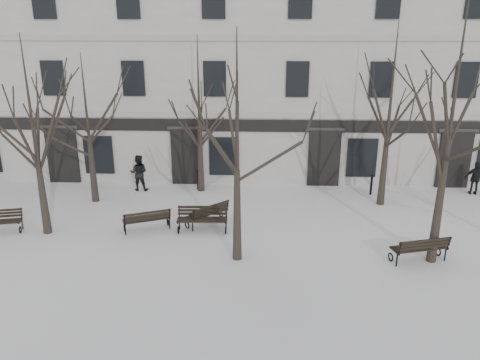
# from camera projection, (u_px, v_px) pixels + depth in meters

# --- Properties ---
(ground) EXTENTS (100.00, 100.00, 0.00)m
(ground) POSITION_uv_depth(u_px,v_px,m) (252.00, 256.00, 16.82)
(ground) COLOR white
(ground) RESTS_ON ground
(building) EXTENTS (40.40, 10.20, 11.40)m
(building) POSITION_uv_depth(u_px,v_px,m) (257.00, 67.00, 27.33)
(building) COLOR #BDB7AE
(building) RESTS_ON ground
(tree_0) EXTENTS (5.37, 5.37, 7.68)m
(tree_0) POSITION_uv_depth(u_px,v_px,m) (31.00, 114.00, 17.20)
(tree_0) COLOR black
(tree_0) RESTS_ON ground
(tree_1) EXTENTS (5.52, 5.52, 7.88)m
(tree_1) POSITION_uv_depth(u_px,v_px,m) (237.00, 122.00, 15.10)
(tree_1) COLOR black
(tree_1) RESTS_ON ground
(tree_2) EXTENTS (6.40, 6.40, 9.14)m
(tree_2) POSITION_uv_depth(u_px,v_px,m) (454.00, 99.00, 14.68)
(tree_2) COLOR black
(tree_2) RESTS_ON ground
(tree_4) EXTENTS (4.76, 4.76, 6.80)m
(tree_4) POSITION_uv_depth(u_px,v_px,m) (86.00, 112.00, 20.71)
(tree_4) COLOR black
(tree_4) RESTS_ON ground
(tree_5) EXTENTS (5.25, 5.25, 7.50)m
(tree_5) POSITION_uv_depth(u_px,v_px,m) (199.00, 97.00, 21.97)
(tree_5) COLOR black
(tree_5) RESTS_ON ground
(tree_6) EXTENTS (5.69, 5.69, 8.13)m
(tree_6) POSITION_uv_depth(u_px,v_px,m) (391.00, 94.00, 20.07)
(tree_6) COLOR black
(tree_6) RESTS_ON ground
(bench_1) EXTENTS (1.95, 1.32, 0.94)m
(bench_1) POSITION_uv_depth(u_px,v_px,m) (147.00, 219.00, 18.74)
(bench_1) COLOR black
(bench_1) RESTS_ON ground
(bench_2) EXTENTS (2.09, 1.20, 1.00)m
(bench_2) POSITION_uv_depth(u_px,v_px,m) (420.00, 248.00, 16.27)
(bench_2) COLOR black
(bench_2) RESTS_ON ground
(bench_3) EXTENTS (2.02, 0.81, 1.00)m
(bench_3) POSITION_uv_depth(u_px,v_px,m) (202.00, 218.00, 18.73)
(bench_3) COLOR black
(bench_3) RESTS_ON ground
(bench_4) EXTENTS (1.79, 1.77, 0.95)m
(bench_4) POSITION_uv_depth(u_px,v_px,m) (208.00, 213.00, 19.33)
(bench_4) COLOR black
(bench_4) RESTS_ON ground
(bollard_a) EXTENTS (0.14, 0.14, 1.07)m
(bollard_a) POSITION_uv_depth(u_px,v_px,m) (198.00, 179.00, 23.43)
(bollard_a) COLOR black
(bollard_a) RESTS_ON ground
(bollard_b) EXTENTS (0.13, 0.13, 1.04)m
(bollard_b) POSITION_uv_depth(u_px,v_px,m) (371.00, 184.00, 22.71)
(bollard_b) COLOR black
(bollard_b) RESTS_ON ground
(pedestrian_b) EXTENTS (0.91, 0.72, 1.82)m
(pedestrian_b) POSITION_uv_depth(u_px,v_px,m) (140.00, 190.00, 23.52)
(pedestrian_b) COLOR black
(pedestrian_b) RESTS_ON ground
(pedestrian_c) EXTENTS (1.01, 0.54, 1.64)m
(pedestrian_c) POSITION_uv_depth(u_px,v_px,m) (473.00, 194.00, 22.95)
(pedestrian_c) COLOR black
(pedestrian_c) RESTS_ON ground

